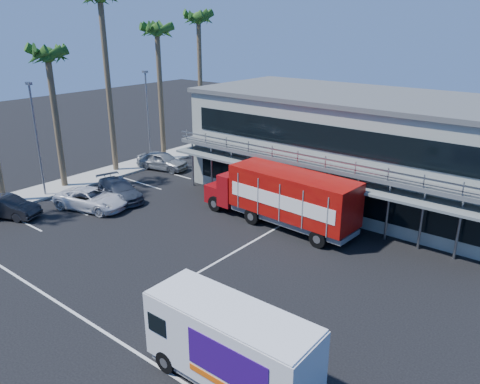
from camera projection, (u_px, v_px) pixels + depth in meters
The scene contains 15 objects.
ground at pixel (172, 260), 24.69m from camera, with size 120.00×120.00×0.00m, color black.
building at pixel (356, 146), 32.66m from camera, with size 22.40×12.00×7.30m.
curb_strip at pixel (98, 176), 37.87m from camera, with size 3.00×32.00×0.16m, color #A5A399.
palm_c at pixel (48, 62), 32.49m from camera, with size 2.80×2.80×10.75m.
palm_d at pixel (101, 8), 35.12m from camera, with size 2.80×2.80×14.75m.
palm_e at pixel (157, 38), 39.26m from camera, with size 2.80×2.80×12.25m.
palm_f at pixel (199, 26), 43.23m from camera, with size 2.80×2.80×13.25m.
light_pole_near at pixel (36, 135), 32.22m from camera, with size 0.50×0.25×8.09m.
light_pole_far at pixel (148, 114), 39.57m from camera, with size 0.50×0.25×8.09m.
red_truck at pixel (283, 196), 28.28m from camera, with size 10.55×3.07×3.51m.
white_van at pixel (230, 345), 15.69m from camera, with size 6.20×2.19×3.02m.
parked_car_b at pixel (8, 207), 29.95m from camera, with size 1.45×4.15×1.37m, color black.
parked_car_c at pixel (91, 199), 31.26m from camera, with size 2.31×5.00×1.39m, color silver.
parked_car_d at pixel (120, 190), 32.97m from camera, with size 1.94×4.78×1.39m, color #323843.
parked_car_e at pixel (162, 161), 39.70m from camera, with size 1.80×4.47×1.52m, color gray.
Camera 1 is at (16.51, -14.95, 11.80)m, focal length 35.00 mm.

